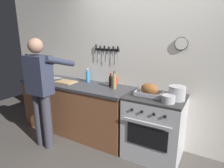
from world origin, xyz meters
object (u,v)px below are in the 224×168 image
object	(u,v)px
person_cook	(41,87)
bottle_soy_sauce	(111,81)
roasting_pan	(149,90)
saucepan	(168,99)
stock_pot	(177,93)
bottle_hot_sauce	(116,81)
bottle_dish_soap	(88,76)
bottle_vinegar	(114,81)
stove	(154,127)
cutting_board	(65,82)

from	to	relation	value
person_cook	bottle_soy_sauce	size ratio (longest dim) A/B	7.81
roasting_pan	saucepan	bearing A→B (deg)	-25.16
person_cook	roasting_pan	world-z (taller)	person_cook
stock_pot	bottle_hot_sauce	world-z (taller)	stock_pot
bottle_dish_soap	saucepan	bearing A→B (deg)	-12.94
bottle_vinegar	stove	bearing A→B (deg)	-4.54
bottle_vinegar	saucepan	bearing A→B (deg)	-13.79
person_cook	bottle_dish_soap	xyz separation A→B (m)	(0.28, 0.76, 0.05)
roasting_pan	saucepan	world-z (taller)	roasting_pan
saucepan	bottle_hot_sauce	world-z (taller)	bottle_hot_sauce
roasting_pan	person_cook	bearing A→B (deg)	-158.95
person_cook	cutting_board	bearing A→B (deg)	10.72
bottle_hot_sauce	saucepan	bearing A→B (deg)	-23.26
saucepan	roasting_pan	bearing A→B (deg)	154.84
stove	bottle_vinegar	distance (m)	0.88
stove	saucepan	bearing A→B (deg)	-39.27
bottle_hot_sauce	stock_pot	bearing A→B (deg)	-14.01
person_cook	cutting_board	world-z (taller)	person_cook
person_cook	bottle_dish_soap	distance (m)	0.82
bottle_dish_soap	cutting_board	bearing A→B (deg)	-145.90
stock_pot	bottle_soy_sauce	distance (m)	1.06
cutting_board	bottle_dish_soap	size ratio (longest dim) A/B	1.51
stock_pot	bottle_hot_sauce	distance (m)	1.05
roasting_pan	bottle_vinegar	world-z (taller)	bottle_vinegar
saucepan	stock_pot	bearing A→B (deg)	66.23
stove	person_cook	distance (m)	1.74
stock_pot	bottle_dish_soap	xyz separation A→B (m)	(-1.53, 0.18, 0.01)
person_cook	roasting_pan	size ratio (longest dim) A/B	4.72
person_cook	saucepan	world-z (taller)	person_cook
stock_pot	bottle_hot_sauce	xyz separation A→B (m)	(-1.02, 0.25, -0.02)
bottle_dish_soap	bottle_hot_sauce	xyz separation A→B (m)	(0.52, 0.07, -0.03)
stove	bottle_hot_sauce	distance (m)	0.95
saucepan	bottle_soy_sauce	size ratio (longest dim) A/B	0.77
person_cook	bottle_vinegar	bearing A→B (deg)	-47.26
stove	bottle_vinegar	xyz separation A→B (m)	(-0.67, 0.05, 0.56)
roasting_pan	bottle_soy_sauce	distance (m)	0.71
bottle_vinegar	bottle_hot_sauce	world-z (taller)	bottle_vinegar
stove	bottle_hot_sauce	world-z (taller)	bottle_hot_sauce
stove	stock_pot	xyz separation A→B (m)	(0.26, -0.01, 0.54)
bottle_dish_soap	person_cook	bearing A→B (deg)	-110.30
bottle_hot_sauce	bottle_vinegar	bearing A→B (deg)	-67.99
roasting_pan	bottle_soy_sauce	size ratio (longest dim) A/B	1.66
person_cook	cutting_board	distance (m)	0.55
cutting_board	bottle_hot_sauce	xyz separation A→B (m)	(0.84, 0.29, 0.06)
bottle_hot_sauce	cutting_board	bearing A→B (deg)	-161.01
bottle_vinegar	bottle_soy_sauce	size ratio (longest dim) A/B	1.24
stove	saucepan	xyz separation A→B (m)	(0.20, -0.16, 0.50)
saucepan	cutting_board	xyz separation A→B (m)	(-1.79, 0.12, -0.04)
roasting_pan	cutting_board	size ratio (longest dim) A/B	0.98
saucepan	bottle_vinegar	xyz separation A→B (m)	(-0.87, 0.21, 0.06)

